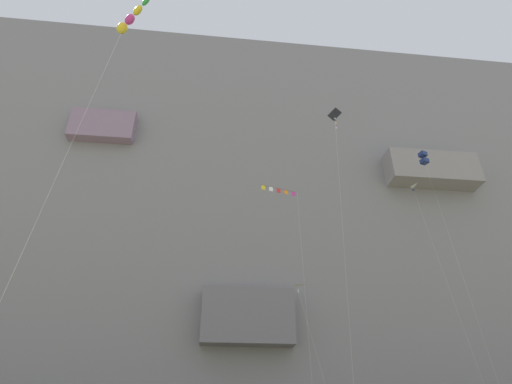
{
  "coord_description": "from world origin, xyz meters",
  "views": [
    {
      "loc": [
        -4.3,
        -3.24,
        3.0
      ],
      "look_at": [
        -1.41,
        23.52,
        18.77
      ],
      "focal_mm": 28.25,
      "sensor_mm": 36.0,
      "label": 1
    }
  ],
  "objects": [
    {
      "name": "kite_diamond_far_left",
      "position": [
        8.15,
        30.28,
        31.32
      ],
      "size": [
        3.32,
        3.07,
        34.46
      ],
      "color": "black",
      "rests_on": "ground"
    },
    {
      "name": "cliff_face",
      "position": [
        0.02,
        57.65,
        32.64
      ],
      "size": [
        180.0,
        25.17,
        65.29
      ],
      "color": "gray",
      "rests_on": "ground"
    },
    {
      "name": "kite_banner_high_right",
      "position": [
        2.16,
        32.22,
        22.57
      ],
      "size": [
        4.17,
        2.21,
        24.54
      ],
      "color": "black",
      "rests_on": "ground"
    },
    {
      "name": "kite_delta_mid_left",
      "position": [
        3.85,
        33.99,
        13.8
      ],
      "size": [
        3.6,
        2.66,
        14.57
      ],
      "color": "yellow",
      "rests_on": "ground"
    },
    {
      "name": "kite_box_upper_left",
      "position": [
        21.55,
        36.35,
        32.63
      ],
      "size": [
        1.03,
        3.23,
        33.58
      ],
      "color": "navy",
      "rests_on": "ground"
    },
    {
      "name": "kite_windsock_upper_right",
      "position": [
        -11.25,
        15.95,
        27.73
      ],
      "size": [
        4.53,
        3.6,
        28.26
      ],
      "color": "yellow",
      "rests_on": "ground"
    },
    {
      "name": "kite_delta_front_field",
      "position": [
        19.68,
        37.23,
        26.21
      ],
      "size": [
        2.99,
        2.47,
        28.67
      ],
      "color": "white",
      "rests_on": "ground"
    }
  ]
}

